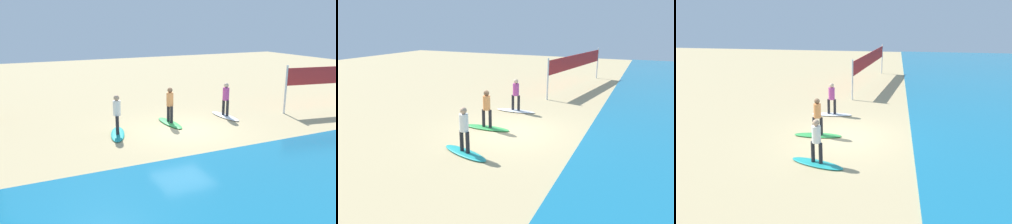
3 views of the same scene
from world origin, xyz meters
TOP-DOWN VIEW (x-y plane):
  - ground_plane at (0.00, 0.00)m, footprint 60.00×60.00m
  - surfboard_white at (-2.91, -1.03)m, footprint 0.67×2.13m
  - surfer_white at (-2.91, -1.03)m, footprint 0.32×0.46m
  - surfboard_green at (0.12, -1.09)m, footprint 0.64×2.12m
  - surfer_green at (0.12, -1.09)m, footprint 0.32×0.46m
  - surfboard_teal at (2.85, -0.51)m, footprint 1.17×2.17m
  - surfer_teal at (2.85, -0.51)m, footprint 0.32×0.45m

SIDE VIEW (x-z plane):
  - ground_plane at x=0.00m, z-range 0.00..0.00m
  - surfboard_white at x=-2.91m, z-range 0.00..0.09m
  - surfboard_green at x=0.12m, z-range 0.00..0.09m
  - surfboard_teal at x=2.85m, z-range 0.00..0.09m
  - surfer_white at x=-2.91m, z-range 0.22..1.86m
  - surfer_green at x=0.12m, z-range 0.22..1.86m
  - surfer_teal at x=2.85m, z-range 0.22..1.86m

